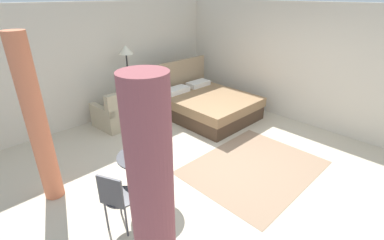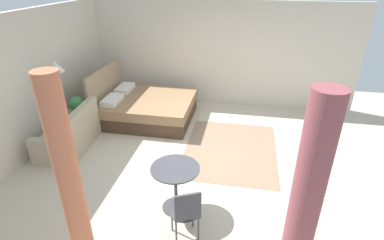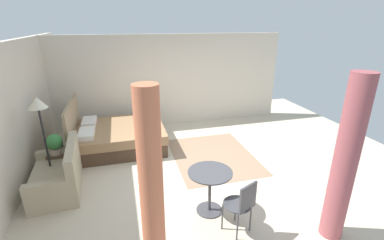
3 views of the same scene
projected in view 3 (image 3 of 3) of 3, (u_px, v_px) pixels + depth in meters
name	position (u px, v px, depth m)	size (l,w,h in m)	color
ground_plane	(197.00, 165.00, 5.84)	(8.37, 9.64, 0.02)	beige
wall_back	(9.00, 123.00, 4.58)	(8.37, 0.12, 2.59)	beige
wall_right	(171.00, 80.00, 7.82)	(0.12, 6.64, 2.59)	beige
area_rug	(213.00, 156.00, 6.21)	(2.26, 1.78, 0.01)	#93755B
bed	(117.00, 136.00, 6.54)	(1.76, 2.09, 1.21)	#473323
couch	(59.00, 176.00, 4.88)	(1.42, 0.88, 0.87)	tan
nightstand	(60.00, 161.00, 5.49)	(0.44, 0.36, 0.46)	brown
potted_plant	(55.00, 144.00, 5.24)	(0.31, 0.31, 0.40)	tan
vase	(60.00, 145.00, 5.50)	(0.11, 0.11, 0.16)	slate
floor_lamp	(39.00, 113.00, 4.64)	(0.32, 0.32, 1.71)	black
balcony_table	(210.00, 184.00, 4.25)	(0.70, 0.70, 0.72)	#3F3F44
cafe_chair_near_window	(242.00, 203.00, 3.78)	(0.55, 0.55, 0.86)	#3F3F44
curtain_left	(345.00, 162.00, 3.54)	(0.30, 0.30, 2.37)	#994C51
curtain_right	(152.00, 191.00, 2.92)	(0.26, 0.26, 2.37)	#D1704C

